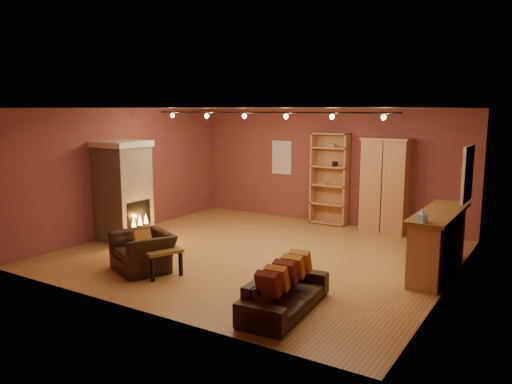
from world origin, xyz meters
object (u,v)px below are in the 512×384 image
Objects in this scene: bar_counter at (438,242)px; coffee_table at (160,252)px; fireplace at (123,191)px; armchair at (143,245)px; bookcase at (331,178)px; loveseat at (285,286)px; armoire at (385,185)px.

coffee_table is (-3.97, -2.55, -0.16)m from bar_counter.
armchair is (1.86, -1.33, -0.61)m from fireplace.
armchair is 0.42m from coffee_table.
armchair is (-1.30, -5.06, -0.68)m from bookcase.
fireplace is at bearing -169.03° from bar_counter.
fireplace is 2.36m from armchair.
bar_counter is at bearing 10.97° from fireplace.
loveseat is (4.81, -1.58, -0.70)m from fireplace.
armchair is (-4.38, -2.53, -0.11)m from bar_counter.
bar_counter is 1.27× the size of loveseat.
coffee_table is (-2.54, 0.24, 0.03)m from loveseat.
coffee_table is at bearing -30.62° from fireplace.
loveseat is at bearing -72.68° from bookcase.
bookcase reaches higher than armchair.
bookcase is at bearing 49.79° from fireplace.
fireplace is 0.93× the size of bar_counter.
fireplace is at bearing -141.84° from armoire.
bar_counter is at bearing 32.75° from coffee_table.
bar_counter is 5.07m from armchair.
bar_counter is (1.69, -2.37, -0.53)m from armoire.
bookcase reaches higher than coffee_table.
bookcase is 1.85× the size of armchair.
fireplace is 2.72m from coffee_table.
bar_counter is at bearing -31.86° from loveseat.
armoire is 2.96m from bar_counter.
armoire is at bearing -1.86° from loveseat.
armchair is at bearing 80.27° from loveseat.
loveseat is (0.26, -5.16, -0.72)m from armoire.
bar_counter is 1.90× the size of armchair.
loveseat is 2.25× the size of coffee_table.
fireplace is at bearing 67.04° from loveseat.
fireplace is 0.95× the size of bookcase.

